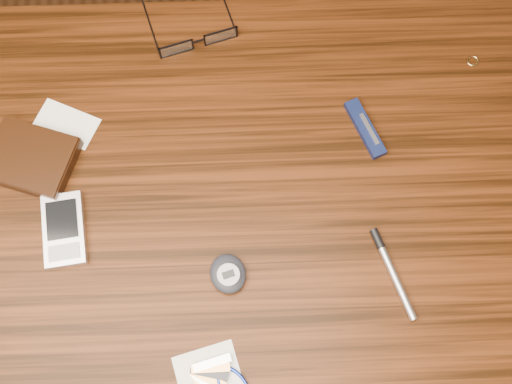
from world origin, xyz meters
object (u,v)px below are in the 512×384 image
at_px(silver_pen, 390,266).
at_px(pda_phone, 64,230).
at_px(desk, 251,225).
at_px(eyeglasses, 197,39).
at_px(wallet_and_card, 32,158).
at_px(notepad_keys, 221,383).
at_px(pedometer, 228,274).
at_px(pocket_knife, 365,128).

bearing_deg(silver_pen, pda_phone, 171.58).
bearing_deg(desk, silver_pen, -26.84).
height_order(desk, eyeglasses, eyeglasses).
height_order(wallet_and_card, eyeglasses, eyeglasses).
height_order(pda_phone, silver_pen, pda_phone).
height_order(desk, silver_pen, silver_pen).
relative_size(eyeglasses, silver_pen, 1.23).
height_order(wallet_and_card, notepad_keys, wallet_and_card).
height_order(pedometer, notepad_keys, pedometer).
height_order(eyeglasses, notepad_keys, eyeglasses).
height_order(pedometer, pocket_knife, pedometer).
xyz_separation_m(desk, eyeglasses, (-0.08, 0.27, 0.11)).
distance_m(eyeglasses, pocket_knife, 0.30).
xyz_separation_m(desk, pedometer, (-0.03, -0.10, 0.11)).
bearing_deg(pocket_knife, desk, -147.00).
xyz_separation_m(notepad_keys, silver_pen, (0.24, 0.15, 0.00)).
bearing_deg(wallet_and_card, desk, -14.10).
height_order(desk, pocket_knife, pocket_knife).
bearing_deg(notepad_keys, wallet_and_card, 129.87).
bearing_deg(notepad_keys, pocket_knife, 58.34).
bearing_deg(desk, wallet_and_card, 165.90).
bearing_deg(eyeglasses, notepad_keys, -86.81).
height_order(desk, pedometer, pedometer).
bearing_deg(pedometer, notepad_keys, -94.64).
bearing_deg(pocket_knife, eyeglasses, 147.59).
bearing_deg(pda_phone, eyeglasses, 57.65).
xyz_separation_m(wallet_and_card, pedometer, (0.28, -0.18, -0.00)).
distance_m(pedometer, silver_pen, 0.23).
bearing_deg(desk, pedometer, -109.02).
bearing_deg(silver_pen, notepad_keys, -148.00).
distance_m(desk, pedometer, 0.15).
xyz_separation_m(pda_phone, notepad_keys, (0.22, -0.22, -0.00)).
distance_m(pedometer, notepad_keys, 0.15).
xyz_separation_m(wallet_and_card, pda_phone, (0.05, -0.11, -0.01)).
xyz_separation_m(wallet_and_card, notepad_keys, (0.27, -0.32, -0.01)).
bearing_deg(eyeglasses, pedometer, -83.79).
xyz_separation_m(notepad_keys, pocket_knife, (0.22, 0.36, 0.00)).
height_order(eyeglasses, silver_pen, eyeglasses).
xyz_separation_m(pedometer, pocket_knife, (0.21, 0.21, -0.00)).
relative_size(desk, pda_phone, 8.90).
distance_m(pocket_knife, silver_pen, 0.21).
relative_size(eyeglasses, pda_phone, 1.44).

